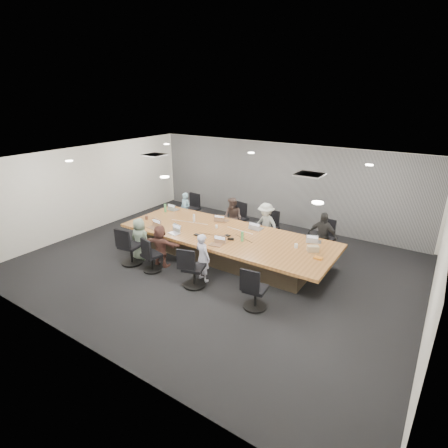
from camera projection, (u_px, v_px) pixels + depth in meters
The scene contains 41 objects.
floor at pixel (216, 264), 9.48m from camera, with size 10.00×8.00×0.00m, color black.
ceiling at pixel (215, 162), 8.48m from camera, with size 10.00×8.00×0.00m, color white.
wall_back at pixel (281, 184), 12.10m from camera, with size 10.00×2.80×0.00m, color silver.
wall_front at pixel (80, 282), 5.85m from camera, with size 10.00×2.80×0.00m, color silver.
wall_left at pixel (91, 188), 11.55m from camera, with size 8.00×2.80×0.00m, color silver.
wall_right at pixel (439, 266), 6.41m from camera, with size 8.00×2.80×0.00m, color silver.
curtain at pixel (280, 184), 12.04m from camera, with size 9.80×0.04×2.80m, color slate.
conference_table at pixel (226, 245), 9.72m from camera, with size 6.00×2.20×0.74m.
chair_0 at pixel (192, 211), 12.35m from camera, with size 0.58×0.58×0.86m, color black, non-canonical shape.
chair_1 at pixel (239, 222), 11.36m from camera, with size 0.58×0.58×0.87m, color black, non-canonical shape.
chair_2 at pixel (270, 231), 10.79m from camera, with size 0.50×0.50×0.74m, color black, non-canonical shape.
chair_3 at pixel (325, 241), 9.89m from camera, with size 0.57×0.57×0.85m, color black, non-canonical shape.
chair_4 at pixel (131, 249), 9.39m from camera, with size 0.59×0.59×0.88m, color black, non-canonical shape.
chair_5 at pixel (152, 258), 9.01m from camera, with size 0.51×0.51×0.75m, color black, non-canonical shape.
chair_6 at pixel (194, 271), 8.29m from camera, with size 0.56×0.56×0.83m, color black, non-canonical shape.
chair_7 at pixel (255, 292), 7.44m from camera, with size 0.53×0.53×0.79m, color black, non-canonical shape.
person_0 at pixel (185, 210), 12.02m from camera, with size 0.43×0.28×1.18m, color #82B0C8.
laptop_0 at pixel (175, 209), 11.54m from camera, with size 0.29×0.20×0.02m, color #B2B2B7.
person_1 at pixel (233, 218), 11.00m from camera, with size 0.64×0.50×1.32m, color #3E302C.
laptop_1 at pixel (223, 221), 10.54m from camera, with size 0.33×0.23×0.02m, color #8C6647.
person_2 at pixel (266, 225), 10.41m from camera, with size 0.87×0.50×1.35m, color #A9B0AA.
laptop_2 at pixel (257, 228), 9.95m from camera, with size 0.35×0.24×0.02m, color #B2B2B7.
person_3 at pixel (322, 237), 9.52m from camera, with size 0.81×0.34×1.39m, color black.
laptop_3 at pixel (315, 241), 9.07m from camera, with size 0.30×0.21×0.02m, color #B2B2B7.
person_4 at pixel (140, 239), 9.60m from camera, with size 0.58×0.38×1.19m, color gray.
laptop_4 at pixel (154, 228), 9.98m from camera, with size 0.35×0.24×0.02m, color #8C6647.
person_5 at pixel (161, 246), 9.22m from camera, with size 1.07×0.34×1.16m, color brown.
laptop_5 at pixel (174, 233), 9.58m from camera, with size 0.31×0.21×0.02m, color #B2B2B7.
person_6 at pixel (203, 257), 8.49m from camera, with size 0.45×0.30×1.23m, color #B5B5CD.
laptop_6 at pixel (216, 245), 8.87m from camera, with size 0.32×0.22×0.02m, color #8C6647.
bottle_green_left at pixel (165, 208), 11.28m from camera, with size 0.07×0.07×0.27m, color #4A9C55.
bottle_green_right at pixel (242, 237), 9.06m from camera, with size 0.07×0.07×0.26m, color #4A9C55.
bottle_clear at pixel (194, 218), 10.45m from camera, with size 0.07×0.07×0.23m, color silver.
cup_white_far at pixel (216, 227), 9.97m from camera, with size 0.07×0.07×0.09m, color white.
cup_white_near at pixel (296, 246), 8.70m from camera, with size 0.08×0.08×0.11m, color white.
mug_brown at pixel (147, 218), 10.65m from camera, with size 0.09×0.09×0.11m, color brown.
mic_left at pixel (197, 235), 9.47m from camera, with size 0.15×0.10×0.03m, color black.
mic_right at pixel (228, 235), 9.43m from camera, with size 0.14×0.09×0.03m, color black.
stapler at pixel (231, 239), 9.16m from camera, with size 0.17×0.04×0.06m, color black.
canvas_bag at pixel (313, 249), 8.50m from camera, with size 0.27×0.17×0.14m, color tan.
snack_packet at pixel (318, 258), 8.13m from camera, with size 0.19×0.13×0.04m, color orange.
Camera 1 is at (4.84, -6.95, 4.39)m, focal length 28.00 mm.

